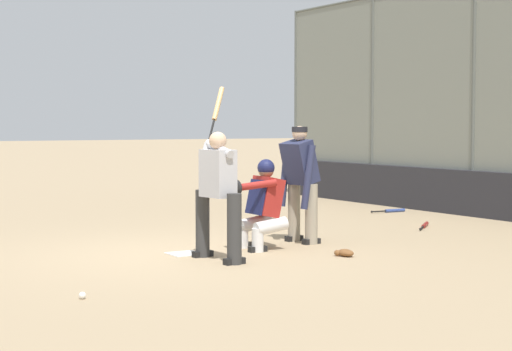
{
  "coord_description": "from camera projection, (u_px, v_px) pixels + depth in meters",
  "views": [
    {
      "loc": [
        -10.36,
        5.15,
        1.76
      ],
      "look_at": [
        -0.21,
        -1.0,
        1.05
      ],
      "focal_mm": 60.0,
      "sensor_mm": 36.0,
      "label": 1
    }
  ],
  "objects": [
    {
      "name": "spare_bat_by_padding",
      "position": [
        392.0,
        211.0,
        17.11
      ],
      "size": [
        0.12,
        0.81,
        0.07
      ],
      "rotation": [
        0.0,
        0.0,
        4.64
      ],
      "color": "black",
      "rests_on": "ground_plane"
    },
    {
      "name": "umpire_home",
      "position": [
        300.0,
        180.0,
        12.66
      ],
      "size": [
        0.71,
        0.46,
        1.74
      ],
      "rotation": [
        0.0,
        0.0,
        0.08
      ],
      "color": "gray",
      "rests_on": "ground_plane"
    },
    {
      "name": "batter_at_plate",
      "position": [
        218.0,
        190.0,
        11.02
      ],
      "size": [
        1.11,
        0.61,
        2.27
      ],
      "rotation": [
        0.0,
        0.0,
        0.08
      ],
      "color": "#333333",
      "rests_on": "ground_plane"
    },
    {
      "name": "spare_bat_near_backstop",
      "position": [
        425.0,
        225.0,
        14.63
      ],
      "size": [
        0.62,
        0.71,
        0.07
      ],
      "rotation": [
        0.0,
        0.0,
        5.42
      ],
      "color": "black",
      "rests_on": "ground_plane"
    },
    {
      "name": "catcher_behind_plate",
      "position": [
        261.0,
        203.0,
        12.03
      ],
      "size": [
        0.67,
        0.78,
        1.27
      ],
      "rotation": [
        0.0,
        0.0,
        -0.03
      ],
      "color": "silver",
      "rests_on": "ground_plane"
    },
    {
      "name": "fielding_glove_on_dirt",
      "position": [
        345.0,
        253.0,
        11.4
      ],
      "size": [
        0.27,
        0.21,
        0.1
      ],
      "color": "brown",
      "rests_on": "ground_plane"
    },
    {
      "name": "baseball_loose",
      "position": [
        82.0,
        295.0,
        8.62
      ],
      "size": [
        0.07,
        0.07,
        0.07
      ],
      "primitive_type": "sphere",
      "color": "white",
      "rests_on": "ground_plane"
    },
    {
      "name": "ground_plane",
      "position": [
        185.0,
        254.0,
        11.61
      ],
      "size": [
        160.0,
        160.0,
        0.0
      ],
      "primitive_type": "plane",
      "color": "tan"
    },
    {
      "name": "home_plate_marker",
      "position": [
        185.0,
        254.0,
        11.61
      ],
      "size": [
        0.43,
        0.43,
        0.01
      ],
      "primitive_type": "cube",
      "color": "white",
      "rests_on": "ground_plane"
    }
  ]
}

